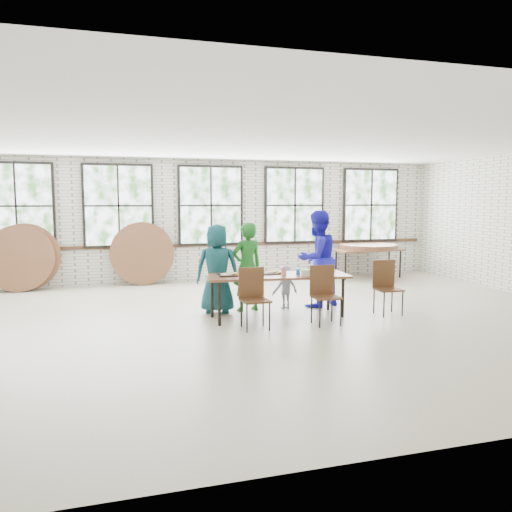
% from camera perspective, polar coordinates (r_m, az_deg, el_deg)
% --- Properties ---
extents(room, '(12.00, 12.00, 12.00)m').
position_cam_1_polar(room, '(12.42, -5.19, 5.55)').
color(room, '#B1A08D').
rests_on(room, ground).
extents(dining_table, '(2.47, 1.04, 0.74)m').
position_cam_1_polar(dining_table, '(8.51, 2.49, -2.48)').
color(dining_table, brown).
rests_on(dining_table, ground).
extents(chair_near_left, '(0.44, 0.43, 0.95)m').
position_cam_1_polar(chair_near_left, '(7.83, -0.32, -4.22)').
color(chair_near_left, '#4E2F1A').
rests_on(chair_near_left, ground).
extents(chair_near_right, '(0.43, 0.42, 0.95)m').
position_cam_1_polar(chair_near_right, '(8.18, 7.78, -3.82)').
color(chair_near_right, '#4E2F1A').
rests_on(chair_near_right, ground).
extents(chair_spare, '(0.44, 0.42, 0.95)m').
position_cam_1_polar(chair_spare, '(9.10, 14.63, -2.94)').
color(chair_spare, '#4E2F1A').
rests_on(chair_spare, ground).
extents(adult_teal, '(0.88, 0.70, 1.59)m').
position_cam_1_polar(adult_teal, '(8.88, -4.44, -1.44)').
color(adult_teal, '#175856').
rests_on(adult_teal, ground).
extents(adult_green, '(0.66, 0.51, 1.61)m').
position_cam_1_polar(adult_green, '(9.01, -1.03, -1.25)').
color(adult_green, '#1B6620').
rests_on(adult_green, ground).
extents(toddler, '(0.56, 0.38, 0.80)m').
position_cam_1_polar(toddler, '(9.28, 3.34, -3.55)').
color(toddler, '#13173B').
rests_on(toddler, ground).
extents(adult_blue, '(1.07, 0.95, 1.81)m').
position_cam_1_polar(adult_blue, '(9.44, 6.99, -0.32)').
color(adult_blue, '#201CC6').
rests_on(adult_blue, ground).
extents(storage_table, '(1.85, 0.88, 0.74)m').
position_cam_1_polar(storage_table, '(13.28, 12.72, 0.53)').
color(storage_table, brown).
rests_on(storage_table, ground).
extents(tabletop_clutter, '(2.02, 0.62, 0.11)m').
position_cam_1_polar(tabletop_clutter, '(8.52, 3.12, -1.95)').
color(tabletop_clutter, black).
rests_on(tabletop_clutter, dining_table).
extents(round_tops_stacked, '(1.50, 1.50, 0.13)m').
position_cam_1_polar(round_tops_stacked, '(13.27, 12.73, 1.04)').
color(round_tops_stacked, brown).
rests_on(round_tops_stacked, storage_table).
extents(round_tops_leaning, '(4.16, 0.42, 1.50)m').
position_cam_1_polar(round_tops_leaning, '(12.11, -21.09, -0.05)').
color(round_tops_leaning, brown).
rests_on(round_tops_leaning, ground).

